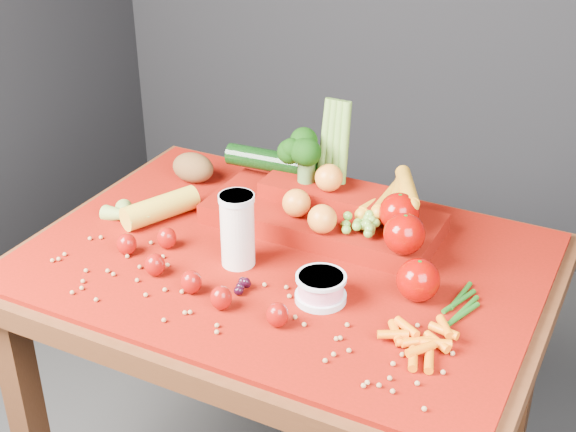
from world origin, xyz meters
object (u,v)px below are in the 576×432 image
at_px(produce_mound, 336,207).
at_px(yogurt_bowl, 321,287).
at_px(table, 284,298).
at_px(milk_glass, 237,227).

bearing_deg(produce_mound, yogurt_bowl, -72.19).
xyz_separation_m(table, produce_mound, (0.05, 0.15, 0.17)).
xyz_separation_m(yogurt_bowl, produce_mound, (-0.08, 0.26, 0.03)).
bearing_deg(milk_glass, yogurt_bowl, -11.85).
relative_size(milk_glass, produce_mound, 0.26).
bearing_deg(produce_mound, milk_glass, -119.59).
bearing_deg(milk_glass, table, 42.14).
distance_m(table, yogurt_bowl, 0.22).
xyz_separation_m(table, milk_glass, (-0.07, -0.07, 0.19)).
relative_size(yogurt_bowl, produce_mound, 0.16).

